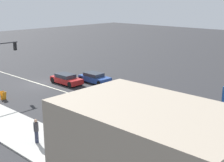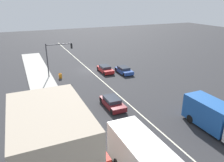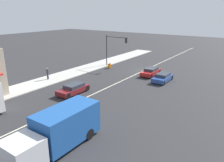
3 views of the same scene
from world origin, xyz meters
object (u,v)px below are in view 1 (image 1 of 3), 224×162
at_px(pedestrian, 36,130).
at_px(hatchback_red, 66,79).
at_px(coupe_blue, 95,78).
at_px(sedan_maroon, 124,116).
at_px(warning_aframe_sign, 3,95).

distance_m(pedestrian, hatchback_red, 15.96).
xyz_separation_m(coupe_blue, sedan_maroon, (7.20, 11.00, 0.01)).
relative_size(warning_aframe_sign, hatchback_red, 0.20).
xyz_separation_m(pedestrian, hatchback_red, (-11.51, -11.04, -0.44)).
bearing_deg(hatchback_red, warning_aframe_sign, 0.30).
bearing_deg(coupe_blue, hatchback_red, -34.86).
bearing_deg(pedestrian, coupe_blue, -147.57).
xyz_separation_m(hatchback_red, sedan_maroon, (4.40, 12.95, -0.00)).
bearing_deg(hatchback_red, coupe_blue, 145.14).
height_order(warning_aframe_sign, sedan_maroon, sedan_maroon).
bearing_deg(sedan_maroon, hatchback_red, -108.76).
bearing_deg(hatchback_red, sedan_maroon, 71.24).
bearing_deg(sedan_maroon, coupe_blue, -123.20).
height_order(pedestrian, warning_aframe_sign, pedestrian).
xyz_separation_m(hatchback_red, coupe_blue, (-2.80, 1.95, -0.02)).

